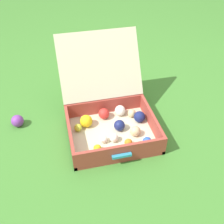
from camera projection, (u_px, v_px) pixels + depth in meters
name	position (u px, v px, depth m)	size (l,w,h in m)	color
ground_plane	(118.00, 129.00, 1.75)	(16.00, 16.00, 0.00)	#3D7A2D
open_suitcase	(109.00, 113.00, 1.71)	(0.53, 0.70, 0.50)	beige
stray_ball_on_grass	(17.00, 121.00, 1.76)	(0.08, 0.08, 0.08)	purple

